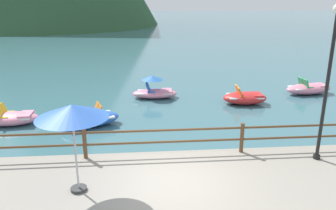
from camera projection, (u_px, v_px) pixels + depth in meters
ground_plane at (143, 36)px, 46.94m from camera, size 200.00×200.00×0.00m
dock_railing at (165, 137)px, 10.13m from camera, size 23.92×0.12×0.95m
lamp_post at (329, 71)px, 9.26m from camera, size 0.28×0.28×4.45m
beach_umbrella at (72, 113)px, 7.78m from camera, size 1.70×1.70×2.24m
pedal_boat_0 at (89, 119)px, 13.67m from camera, size 2.65×1.87×0.89m
pedal_boat_1 at (11, 118)px, 13.85m from camera, size 2.22×1.23×0.85m
pedal_boat_2 at (245, 98)px, 16.56m from camera, size 2.20×1.35×0.90m
pedal_boat_3 at (309, 89)px, 18.29m from camera, size 2.73×1.46×0.89m
pedal_boat_4 at (155, 91)px, 17.55m from camera, size 2.37×1.30×1.18m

